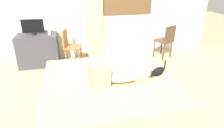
# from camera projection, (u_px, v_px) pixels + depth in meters

# --- Properties ---
(ground_plane) EXTENTS (16.00, 16.00, 0.00)m
(ground_plane) POSITION_uv_depth(u_px,v_px,m) (115.00, 104.00, 3.18)
(ground_plane) COLOR tan
(bed) EXTENTS (1.97, 1.89, 0.54)m
(bed) POSITION_uv_depth(u_px,v_px,m) (109.00, 94.00, 2.98)
(bed) COLOR brown
(bed) RESTS_ON ground
(person_lying) EXTENTS (0.94, 0.34, 0.34)m
(person_lying) POSITION_uv_depth(u_px,v_px,m) (119.00, 75.00, 2.74)
(person_lying) COLOR #CCB299
(person_lying) RESTS_ON bed
(cat) EXTENTS (0.33, 0.21, 0.21)m
(cat) POSITION_uv_depth(u_px,v_px,m) (157.00, 71.00, 2.94)
(cat) COLOR black
(cat) RESTS_ON bed
(desk) EXTENTS (0.90, 0.56, 0.74)m
(desk) POSITION_uv_depth(u_px,v_px,m) (39.00, 50.00, 4.50)
(desk) COLOR #38383D
(desk) RESTS_ON ground
(tv_monitor) EXTENTS (0.48, 0.10, 0.35)m
(tv_monitor) POSITION_uv_depth(u_px,v_px,m) (33.00, 27.00, 4.27)
(tv_monitor) COLOR black
(tv_monitor) RESTS_ON desk
(cup) EXTENTS (0.06, 0.06, 0.09)m
(cup) POSITION_uv_depth(u_px,v_px,m) (49.00, 33.00, 4.34)
(cup) COLOR white
(cup) RESTS_ON desk
(chair_by_desk) EXTENTS (0.45, 0.45, 0.86)m
(chair_by_desk) POSITION_uv_depth(u_px,v_px,m) (70.00, 45.00, 4.41)
(chair_by_desk) COLOR brown
(chair_by_desk) RESTS_ON ground
(chair_spare) EXTENTS (0.51, 0.51, 0.86)m
(chair_spare) POSITION_uv_depth(u_px,v_px,m) (166.00, 39.00, 4.80)
(chair_spare) COLOR #4C3828
(chair_spare) RESTS_ON ground
(curtain_left) EXTENTS (0.44, 0.06, 2.51)m
(curtain_left) POSITION_uv_depth(u_px,v_px,m) (94.00, 8.00, 4.66)
(curtain_left) COLOR #ADCC75
(curtain_left) RESTS_ON ground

